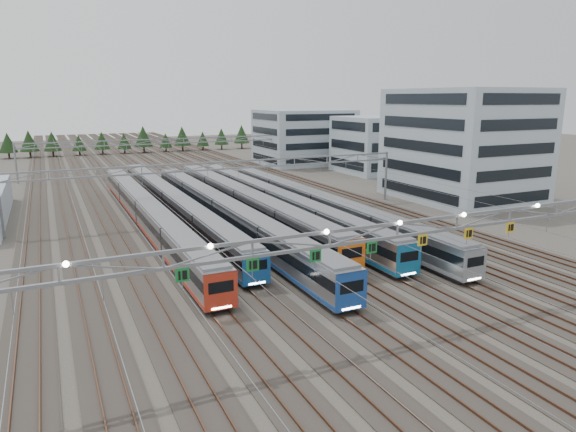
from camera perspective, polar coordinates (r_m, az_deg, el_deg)
name	(u,v)px	position (r m, az deg, el deg)	size (l,w,h in m)	color
ground	(393,324)	(40.20, 11.57, -11.65)	(400.00, 400.00, 0.00)	#47423A
track_bed	(147,161)	(131.77, -15.37, 5.95)	(54.00, 260.00, 5.42)	#2D2823
train_a	(147,212)	(69.47, -15.45, 0.43)	(2.74, 62.84, 3.57)	black
train_b	(172,202)	(75.46, -12.80, 1.50)	(2.66, 65.76, 3.45)	black
train_c	(223,212)	(67.49, -7.28, 0.48)	(2.82, 63.11, 3.67)	black
train_d	(244,202)	(72.83, -4.96, 1.54)	(2.97, 57.30, 3.88)	black
train_e	(273,201)	(74.39, -1.67, 1.71)	(2.75, 62.34, 3.58)	black
train_f	(319,206)	(71.40, 3.45, 1.17)	(2.66, 58.27, 3.46)	black
gantry_near	(398,233)	(37.71, 12.10, -1.88)	(56.36, 0.61, 8.08)	gray
gantry_mid	(223,172)	(73.23, -7.21, 4.89)	(56.36, 0.36, 8.00)	gray
gantry_far	(158,146)	(116.60, -14.20, 7.58)	(56.36, 0.36, 8.00)	gray
depot_bldg_south	(463,145)	(90.07, 18.86, 7.49)	(18.00, 22.00, 18.05)	#9CB0BA
depot_bldg_mid	(374,145)	(118.60, 9.50, 7.82)	(14.00, 16.00, 12.50)	#9CB0BA
depot_bldg_north	(304,137)	(133.38, 1.79, 8.78)	(22.00, 18.00, 13.64)	#9CB0BA
treeline	(112,140)	(164.77, -18.97, 7.99)	(87.50, 5.60, 7.02)	#332114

